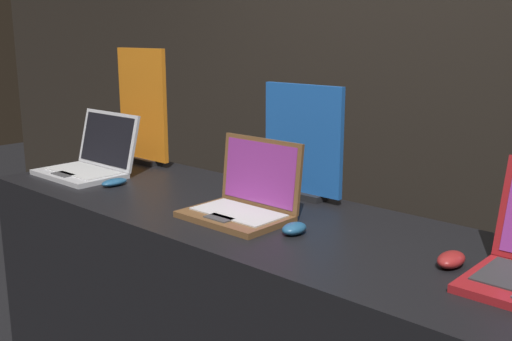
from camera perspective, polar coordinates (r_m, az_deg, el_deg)
wall_back at (r=2.92m, az=16.48°, el=9.33°), size 8.00×0.05×2.80m
laptop_front at (r=2.64m, az=-15.48°, el=0.96°), size 0.38×0.31×0.26m
mouse_front at (r=2.42m, az=-13.33°, el=-1.09°), size 0.06×0.11×0.03m
promo_stand_front at (r=2.77m, az=-10.73°, el=5.76°), size 0.32×0.07×0.52m
laptop_middle at (r=1.96m, az=-1.06°, el=-2.72°), size 0.34×0.26×0.25m
mouse_middle at (r=1.80m, az=3.66°, el=-5.54°), size 0.06×0.09×0.03m
promo_stand_middle at (r=2.15m, az=4.47°, el=2.44°), size 0.34×0.07×0.41m
mouse_back at (r=1.64m, az=18.09°, el=-8.06°), size 0.06×0.10×0.04m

